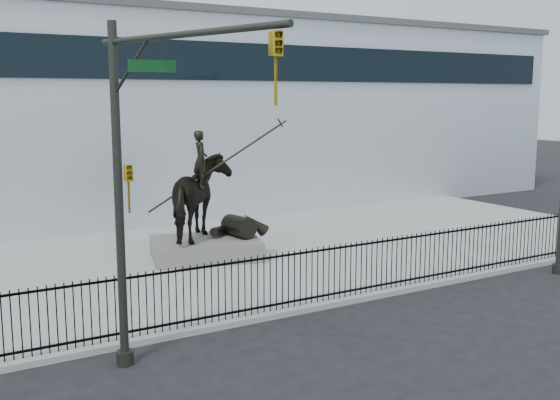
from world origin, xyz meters
TOP-DOWN VIEW (x-y plane):
  - ground at (0.00, 0.00)m, footprint 120.00×120.00m
  - plaza at (0.00, 7.00)m, footprint 30.00×12.00m
  - building at (0.00, 20.00)m, footprint 44.00×14.00m
  - picket_fence at (0.00, 1.25)m, footprint 22.10×0.10m
  - statue_plinth at (-2.05, 7.15)m, footprint 4.01×3.23m
  - equestrian_statue at (-1.98, 7.13)m, footprint 4.38×3.29m
  - traffic_signal_left at (-6.75, -0.62)m, footprint 1.52×4.84m

SIDE VIEW (x-z plane):
  - ground at x=0.00m, z-range 0.00..0.00m
  - plaza at x=0.00m, z-range 0.00..0.15m
  - statue_plinth at x=-2.05m, z-range 0.15..0.81m
  - picket_fence at x=0.00m, z-range 0.15..1.65m
  - equestrian_statue at x=-1.98m, z-range 0.28..4.10m
  - traffic_signal_left at x=-6.75m, z-range 0.53..7.53m
  - building at x=0.00m, z-range 0.00..9.00m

